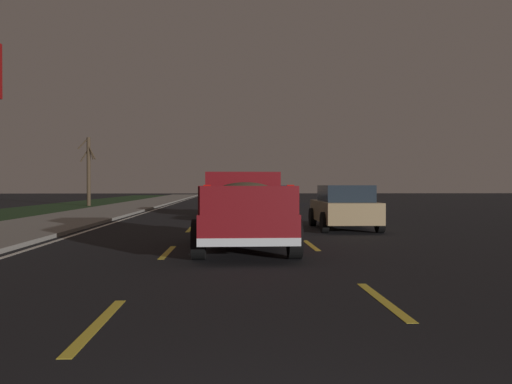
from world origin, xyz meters
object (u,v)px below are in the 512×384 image
at_px(sedan_black, 240,200).
at_px(sedan_tan, 344,207).
at_px(pickup_truck, 243,208).
at_px(sedan_blue, 280,195).
at_px(bare_tree_far, 89,169).

xyz_separation_m(sedan_black, sedan_tan, (-8.63, -3.50, 0.00)).
bearing_deg(sedan_tan, sedan_black, 22.06).
relative_size(pickup_truck, sedan_blue, 1.24).
distance_m(pickup_truck, bare_tree_far, 29.81).
bearing_deg(sedan_blue, sedan_black, 167.72).
bearing_deg(sedan_blue, sedan_tan, -179.89).
bearing_deg(sedan_black, sedan_blue, -12.28).
distance_m(sedan_black, sedan_blue, 16.24).
bearing_deg(sedan_black, bare_tree_far, 39.78).
xyz_separation_m(pickup_truck, bare_tree_far, (27.64, 11.04, 1.75)).
bearing_deg(pickup_truck, sedan_tan, -33.07).
height_order(sedan_blue, bare_tree_far, bare_tree_far).
bearing_deg(pickup_truck, bare_tree_far, 21.78).
height_order(sedan_black, sedan_blue, same).
bearing_deg(pickup_truck, sedan_blue, -6.80).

